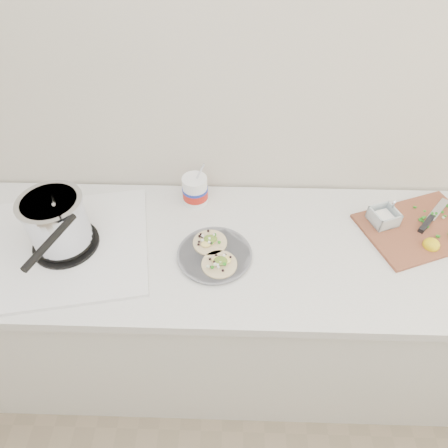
{
  "coord_description": "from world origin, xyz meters",
  "views": [
    {
      "loc": [
        0.03,
        0.47,
        1.98
      ],
      "look_at": [
        -0.0,
        1.46,
        0.96
      ],
      "focal_mm": 32.0,
      "sensor_mm": 36.0,
      "label": 1
    }
  ],
  "objects_px": {
    "stove": "(61,230)",
    "taco_plate": "(215,253)",
    "tub": "(196,189)",
    "cutboard": "(418,225)"
  },
  "relations": [
    {
      "from": "cutboard",
      "to": "taco_plate",
      "type": "bearing_deg",
      "value": 170.95
    },
    {
      "from": "stove",
      "to": "tub",
      "type": "distance_m",
      "value": 0.51
    },
    {
      "from": "taco_plate",
      "to": "cutboard",
      "type": "distance_m",
      "value": 0.76
    },
    {
      "from": "stove",
      "to": "taco_plate",
      "type": "xyz_separation_m",
      "value": [
        0.53,
        -0.03,
        -0.07
      ]
    },
    {
      "from": "stove",
      "to": "cutboard",
      "type": "height_order",
      "value": "stove"
    },
    {
      "from": "tub",
      "to": "cutboard",
      "type": "relative_size",
      "value": 0.46
    },
    {
      "from": "stove",
      "to": "tub",
      "type": "relative_size",
      "value": 2.9
    },
    {
      "from": "stove",
      "to": "tub",
      "type": "xyz_separation_m",
      "value": [
        0.44,
        0.26,
        -0.02
      ]
    },
    {
      "from": "taco_plate",
      "to": "tub",
      "type": "distance_m",
      "value": 0.3
    },
    {
      "from": "tub",
      "to": "cutboard",
      "type": "bearing_deg",
      "value": -8.29
    }
  ]
}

